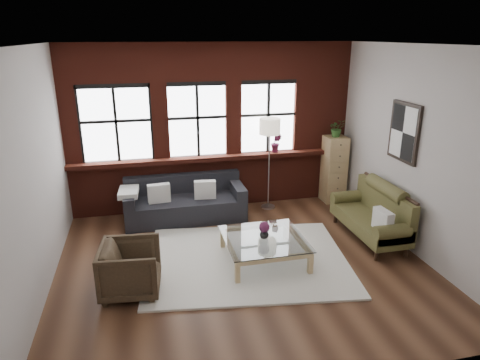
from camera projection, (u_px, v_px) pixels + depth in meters
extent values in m
plane|color=#3D2416|center=(243.00, 264.00, 6.54)|extent=(5.50, 5.50, 0.00)
plane|color=white|center=(243.00, 45.00, 5.50)|extent=(5.50, 5.50, 0.00)
plane|color=#AEA7A2|center=(213.00, 128.00, 8.32)|extent=(5.50, 0.00, 5.50)
plane|color=#AEA7A2|center=(310.00, 244.00, 3.72)|extent=(5.50, 0.00, 5.50)
plane|color=#AEA7A2|center=(32.00, 178.00, 5.42)|extent=(0.00, 5.00, 5.00)
plane|color=#AEA7A2|center=(415.00, 152.00, 6.61)|extent=(0.00, 5.00, 5.00)
cube|color=#5B1F15|center=(215.00, 158.00, 8.36)|extent=(5.50, 0.30, 0.08)
cube|color=beige|center=(247.00, 260.00, 6.62)|extent=(3.34, 2.79, 0.03)
cube|color=silver|center=(159.00, 193.00, 7.76)|extent=(0.41, 0.18, 0.34)
cube|color=silver|center=(205.00, 190.00, 7.94)|extent=(0.41, 0.18, 0.34)
cube|color=silver|center=(383.00, 220.00, 6.68)|extent=(0.16, 0.39, 0.34)
imported|color=#34271A|center=(131.00, 269.00, 5.71)|extent=(0.86, 0.84, 0.71)
imported|color=#B2B2B2|center=(264.00, 234.00, 6.47)|extent=(0.17, 0.17, 0.15)
sphere|color=#5D2042|center=(264.00, 227.00, 6.44)|extent=(0.17, 0.17, 0.17)
cube|color=tan|center=(334.00, 169.00, 8.81)|extent=(0.42, 0.42, 1.37)
imported|color=#2D5923|center=(337.00, 128.00, 8.53)|extent=(0.35, 0.31, 0.35)
imported|color=#5D2042|center=(276.00, 143.00, 8.53)|extent=(0.26, 0.24, 0.39)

